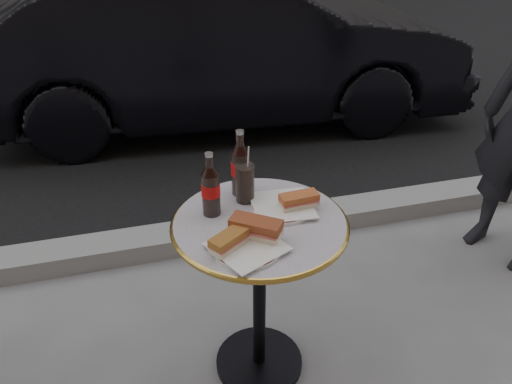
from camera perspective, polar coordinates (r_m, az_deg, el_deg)
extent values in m
plane|color=slate|center=(2.23, 0.35, -19.02)|extent=(80.00, 80.00, 0.00)
cube|color=black|center=(6.61, -11.70, 15.52)|extent=(40.00, 8.00, 0.00)
cube|color=gray|center=(2.85, -4.49, -4.74)|extent=(40.00, 0.20, 0.12)
cylinder|color=silver|center=(1.60, -1.01, -6.45)|extent=(0.27, 0.27, 0.01)
cylinder|color=white|center=(1.80, 3.00, -1.72)|extent=(0.27, 0.27, 0.01)
cube|color=#9E5E28|center=(1.58, -3.07, -5.63)|extent=(0.15, 0.13, 0.05)
cube|color=brown|center=(1.62, -0.01, -4.18)|extent=(0.18, 0.16, 0.06)
cube|color=#B7592E|center=(1.78, 4.93, -1.01)|extent=(0.14, 0.07, 0.05)
cylinder|color=black|center=(1.81, -1.27, 1.02)|extent=(0.10, 0.10, 0.15)
imported|color=black|center=(4.24, -4.03, 16.45)|extent=(1.64, 4.01, 1.29)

